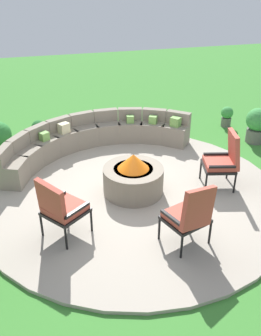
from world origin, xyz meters
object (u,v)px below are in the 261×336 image
at_px(curved_stone_bench, 92,139).
at_px(potted_plant_0, 227,116).
at_px(fire_pit, 133,177).
at_px(lounge_chair_front_left, 60,207).
at_px(potted_plant_5, 39,130).
at_px(lounge_chair_front_right, 190,214).
at_px(lounge_chair_back_left, 224,159).
at_px(potted_plant_1, 257,124).

relative_size(curved_stone_bench, potted_plant_0, 8.07).
relative_size(fire_pit, lounge_chair_front_left, 1.04).
bearing_deg(curved_stone_bench, potted_plant_5, 139.97).
bearing_deg(fire_pit, lounge_chair_front_right, -75.75).
xyz_separation_m(potted_plant_0, potted_plant_5, (-4.72, 0.22, 0.02)).
xyz_separation_m(fire_pit, potted_plant_5, (-1.55, 2.76, -0.05)).
xyz_separation_m(fire_pit, lounge_chair_front_left, (-1.38, -0.96, 0.24)).
relative_size(lounge_chair_front_left, lounge_chair_back_left, 0.97).
distance_m(fire_pit, lounge_chair_front_left, 1.70).
bearing_deg(lounge_chair_back_left, potted_plant_0, -15.35).
distance_m(lounge_chair_front_right, potted_plant_1, 4.32).
relative_size(fire_pit, potted_plant_1, 1.33).
bearing_deg(curved_stone_bench, lounge_chair_front_right, -76.11).
bearing_deg(potted_plant_0, lounge_chair_back_left, -118.66).
bearing_deg(potted_plant_0, potted_plant_5, 177.37).
bearing_deg(potted_plant_5, lounge_chair_back_left, -42.74).
relative_size(curved_stone_bench, lounge_chair_front_right, 3.95).
bearing_deg(lounge_chair_front_right, potted_plant_1, 26.21).
distance_m(curved_stone_bench, potted_plant_0, 3.69).
bearing_deg(fire_pit, potted_plant_5, 119.21).
distance_m(lounge_chair_front_left, potted_plant_1, 5.37).
height_order(lounge_chair_back_left, potted_plant_5, lounge_chair_back_left).
xyz_separation_m(lounge_chair_front_left, potted_plant_5, (-0.17, 3.72, -0.29)).
bearing_deg(curved_stone_bench, potted_plant_1, -5.03).
xyz_separation_m(lounge_chair_front_left, potted_plant_0, (4.55, 3.50, -0.32)).
xyz_separation_m(lounge_chair_back_left, potted_plant_0, (1.51, 2.75, -0.33)).
distance_m(potted_plant_1, potted_plant_5, 5.10).
height_order(lounge_chair_back_left, potted_plant_0, lounge_chair_back_left).
bearing_deg(fire_pit, potted_plant_0, 38.74).
relative_size(lounge_chair_front_right, lounge_chair_back_left, 0.98).
xyz_separation_m(fire_pit, lounge_chair_back_left, (1.67, -0.21, 0.26)).
xyz_separation_m(fire_pit, lounge_chair_front_right, (0.41, -1.62, 0.25)).
height_order(lounge_chair_front_left, potted_plant_1, lounge_chair_front_left).
height_order(lounge_chair_front_left, potted_plant_0, lounge_chair_front_left).
relative_size(potted_plant_0, potted_plant_5, 0.96).
distance_m(fire_pit, potted_plant_0, 4.07).
bearing_deg(lounge_chair_front_left, lounge_chair_back_left, 65.71).
xyz_separation_m(lounge_chair_front_left, potted_plant_1, (4.77, 2.46, -0.16)).
distance_m(lounge_chair_front_right, lounge_chair_back_left, 1.89).
distance_m(lounge_chair_front_right, potted_plant_0, 5.01).
relative_size(lounge_chair_back_left, potted_plant_0, 2.08).
xyz_separation_m(curved_stone_bench, potted_plant_1, (3.84, -0.34, 0.09)).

